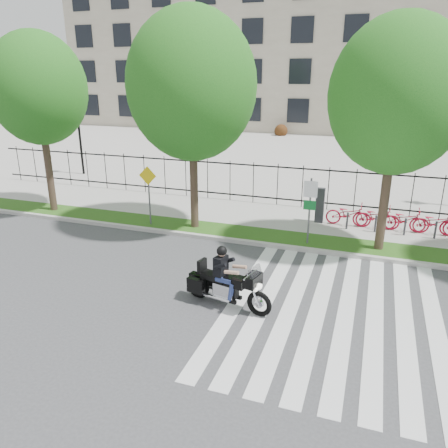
% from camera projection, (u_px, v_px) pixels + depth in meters
% --- Properties ---
extents(ground, '(120.00, 120.00, 0.00)m').
position_uv_depth(ground, '(172.00, 286.00, 13.48)').
color(ground, '#3E3E41').
rests_on(ground, ground).
extents(curb, '(60.00, 0.20, 0.15)m').
position_uv_depth(curb, '(218.00, 239.00, 17.11)').
color(curb, '#B0AEA6').
rests_on(curb, ground).
extents(grass_verge, '(60.00, 1.50, 0.15)m').
position_uv_depth(grass_verge, '(225.00, 231.00, 17.87)').
color(grass_verge, '#1F4812').
rests_on(grass_verge, ground).
extents(sidewalk, '(60.00, 3.50, 0.15)m').
position_uv_depth(sidewalk, '(243.00, 214.00, 20.09)').
color(sidewalk, '#A7A39C').
rests_on(sidewalk, ground).
extents(plaza, '(80.00, 34.00, 0.10)m').
position_uv_depth(plaza, '(305.00, 152.00, 35.75)').
color(plaza, '#A7A39C').
rests_on(plaza, ground).
extents(crosswalk_stripes, '(5.70, 8.00, 0.01)m').
position_uv_depth(crosswalk_stripes, '(332.00, 313.00, 11.98)').
color(crosswalk_stripes, silver).
rests_on(crosswalk_stripes, ground).
extents(iron_fence, '(30.00, 0.06, 2.00)m').
position_uv_depth(iron_fence, '(253.00, 182.00, 21.30)').
color(iron_fence, black).
rests_on(iron_fence, sidewalk).
extents(office_building, '(60.00, 21.90, 20.15)m').
position_uv_depth(office_building, '(339.00, 38.00, 50.23)').
color(office_building, '#A69B86').
rests_on(office_building, ground).
extents(lamp_post_left, '(1.06, 0.70, 4.25)m').
position_uv_depth(lamp_post_left, '(78.00, 124.00, 26.85)').
color(lamp_post_left, black).
rests_on(lamp_post_left, ground).
extents(street_tree_0, '(4.16, 4.16, 7.82)m').
position_uv_depth(street_tree_0, '(38.00, 89.00, 18.70)').
color(street_tree_0, '#34281C').
rests_on(street_tree_0, grass_verge).
extents(street_tree_1, '(4.93, 4.93, 8.46)m').
position_uv_depth(street_tree_1, '(192.00, 86.00, 16.40)').
color(street_tree_1, '#34281C').
rests_on(street_tree_1, grass_verge).
extents(street_tree_2, '(4.50, 4.50, 7.96)m').
position_uv_depth(street_tree_2, '(397.00, 96.00, 14.22)').
color(street_tree_2, '#34281C').
rests_on(street_tree_2, grass_verge).
extents(sign_pole_regulatory, '(0.50, 0.09, 2.50)m').
position_uv_depth(sign_pole_regulatory, '(310.00, 203.00, 15.92)').
color(sign_pole_regulatory, '#59595B').
rests_on(sign_pole_regulatory, grass_verge).
extents(sign_pole_warning, '(0.78, 0.09, 2.49)m').
position_uv_depth(sign_pole_warning, '(149.00, 188.00, 17.99)').
color(sign_pole_warning, '#59595B').
rests_on(sign_pole_warning, grass_verge).
extents(motorcycle_rider, '(2.74, 1.14, 2.14)m').
position_uv_depth(motorcycle_rider, '(227.00, 283.00, 12.13)').
color(motorcycle_rider, black).
rests_on(motorcycle_rider, ground).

